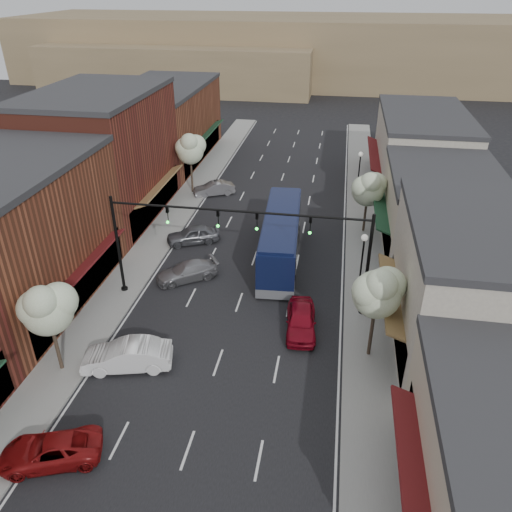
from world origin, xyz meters
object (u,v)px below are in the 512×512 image
at_px(signal_mast_left, 151,234).
at_px(tree_right_near, 378,291).
at_px(lamp_post_near, 363,254).
at_px(parked_car_a, 51,450).
at_px(parked_car_d, 193,235).
at_px(parked_car_e, 214,189).
at_px(tree_left_near, 47,307).
at_px(red_hatchback, 301,320).
at_px(signal_mast_right, 329,248).
at_px(coach_bus, 281,237).
at_px(lamp_post_far, 359,166).
at_px(tree_right_far, 369,188).
at_px(tree_left_far, 190,148).
at_px(parked_car_c, 187,271).
at_px(parked_car_b, 127,356).

xyz_separation_m(signal_mast_left, tree_right_near, (13.97, -4.05, -0.17)).
distance_m(tree_right_near, lamp_post_near, 6.74).
bearing_deg(parked_car_a, parked_car_d, 159.22).
height_order(signal_mast_left, parked_car_e, signal_mast_left).
xyz_separation_m(tree_left_near, red_hatchback, (12.54, 5.76, -3.47)).
height_order(signal_mast_right, parked_car_a, signal_mast_right).
distance_m(signal_mast_right, parked_car_d, 13.95).
bearing_deg(coach_bus, red_hatchback, -78.20).
distance_m(coach_bus, parked_car_d, 7.51).
bearing_deg(lamp_post_far, signal_mast_right, -96.22).
distance_m(tree_right_far, parked_car_a, 29.30).
bearing_deg(tree_left_far, lamp_post_near, -43.89).
bearing_deg(tree_right_near, red_hatchback, 156.55).
bearing_deg(parked_car_c, coach_bus, 90.01).
height_order(tree_left_near, parked_car_d, tree_left_near).
xyz_separation_m(lamp_post_near, coach_bus, (-5.84, 3.79, -1.13)).
relative_size(signal_mast_right, red_hatchback, 1.87).
bearing_deg(parked_car_d, parked_car_e, 159.99).
bearing_deg(lamp_post_far, signal_mast_left, -123.86).
bearing_deg(tree_left_near, parked_car_a, -65.55).
height_order(tree_right_near, parked_car_d, tree_right_near).
distance_m(signal_mast_left, parked_car_a, 14.08).
distance_m(tree_right_near, coach_bus, 12.43).
height_order(signal_mast_left, parked_car_a, signal_mast_left).
relative_size(signal_mast_left, parked_car_b, 1.69).
distance_m(coach_bus, parked_car_b, 15.09).
height_order(tree_left_near, parked_car_e, tree_left_near).
distance_m(red_hatchback, parked_car_d, 13.88).
relative_size(tree_right_near, lamp_post_far, 1.34).
bearing_deg(parked_car_a, signal_mast_left, 159.80).
bearing_deg(parked_car_d, tree_right_near, 24.95).
relative_size(lamp_post_near, parked_car_a, 1.01).
height_order(tree_right_near, tree_right_far, tree_right_near).
height_order(tree_right_near, parked_car_a, tree_right_near).
bearing_deg(parked_car_c, parked_car_a, -39.09).
bearing_deg(red_hatchback, coach_bus, 100.24).
distance_m(parked_car_a, parked_car_d, 21.23).
bearing_deg(signal_mast_left, signal_mast_right, 0.00).
distance_m(signal_mast_right, red_hatchback, 4.69).
distance_m(tree_right_near, parked_car_a, 17.42).
bearing_deg(tree_left_near, parked_car_e, 85.18).
bearing_deg(tree_left_near, lamp_post_near, 33.33).
relative_size(tree_right_far, tree_left_far, 0.89).
distance_m(tree_right_near, parked_car_e, 26.50).
bearing_deg(lamp_post_far, parked_car_b, -114.87).
bearing_deg(parked_car_a, lamp_post_near, 120.15).
relative_size(tree_left_near, parked_car_e, 1.42).
relative_size(signal_mast_left, parked_car_c, 1.87).
bearing_deg(lamp_post_far, tree_left_far, -172.70).
bearing_deg(lamp_post_far, tree_right_far, -86.12).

